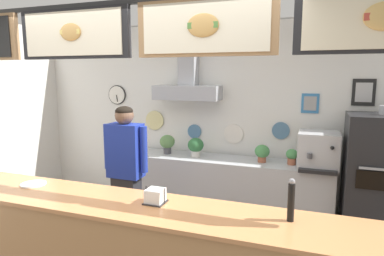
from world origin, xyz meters
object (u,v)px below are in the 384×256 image
object	(u,v)px
shop_worker	(126,174)
potted_oregano	(292,156)
potted_basil	(196,146)
espresso_machine	(318,150)
napkin_holder	(155,197)
potted_rosemary	(167,143)
pepper_grinder	(291,200)
potted_sage	(262,152)
condiment_plate	(33,184)
pizza_oven	(379,184)

from	to	relation	value
shop_worker	potted_oregano	size ratio (longest dim) A/B	8.44
potted_basil	potted_oregano	xyz separation A→B (m)	(1.27, 0.02, -0.04)
espresso_machine	napkin_holder	size ratio (longest dim) A/B	3.39
shop_worker	potted_rosemary	size ratio (longest dim) A/B	6.16
potted_oregano	napkin_holder	bearing A→B (deg)	-112.29
potted_oregano	pepper_grinder	world-z (taller)	pepper_grinder
shop_worker	napkin_holder	bearing A→B (deg)	131.05
potted_sage	napkin_holder	world-z (taller)	napkin_holder
condiment_plate	pepper_grinder	world-z (taller)	pepper_grinder
pepper_grinder	condiment_plate	bearing A→B (deg)	179.67
potted_basil	potted_sage	size ratio (longest dim) A/B	1.16
shop_worker	potted_oregano	world-z (taller)	shop_worker
shop_worker	pizza_oven	bearing A→B (deg)	-159.19
espresso_machine	potted_rosemary	world-z (taller)	espresso_machine
potted_oregano	potted_rosemary	xyz separation A→B (m)	(-1.70, 0.01, 0.05)
potted_basil	pepper_grinder	bearing A→B (deg)	-56.20
condiment_plate	pepper_grinder	bearing A→B (deg)	-0.33
espresso_machine	pepper_grinder	bearing A→B (deg)	-95.10
espresso_machine	potted_oregano	size ratio (longest dim) A/B	2.74
napkin_holder	shop_worker	bearing A→B (deg)	130.55
pizza_oven	shop_worker	size ratio (longest dim) A/B	1.00
potted_basil	potted_oregano	world-z (taller)	potted_basil
potted_sage	pizza_oven	bearing A→B (deg)	-5.77
potted_sage	potted_basil	bearing A→B (deg)	-178.68
espresso_machine	potted_sage	bearing A→B (deg)	176.76
pizza_oven	shop_worker	distance (m)	2.85
shop_worker	potted_oregano	bearing A→B (deg)	-146.09
pizza_oven	pepper_grinder	size ratio (longest dim) A/B	5.69
potted_sage	pepper_grinder	size ratio (longest dim) A/B	0.77
potted_sage	condiment_plate	xyz separation A→B (m)	(-1.70, -2.08, 0.03)
shop_worker	espresso_machine	world-z (taller)	shop_worker
pizza_oven	potted_basil	world-z (taller)	pizza_oven
espresso_machine	shop_worker	bearing A→B (deg)	-151.61
potted_rosemary	condiment_plate	distance (m)	2.12
potted_rosemary	potted_sage	bearing A→B (deg)	-0.53
potted_basil	condiment_plate	world-z (taller)	potted_basil
espresso_machine	potted_basil	world-z (taller)	espresso_machine
shop_worker	potted_rosemary	bearing A→B (deg)	-89.47
pizza_oven	potted_rosemary	size ratio (longest dim) A/B	6.17
pizza_oven	espresso_machine	distance (m)	0.74
napkin_holder	pepper_grinder	size ratio (longest dim) A/B	0.54
espresso_machine	pepper_grinder	world-z (taller)	pepper_grinder
espresso_machine	potted_oregano	xyz separation A→B (m)	(-0.31, 0.04, -0.10)
potted_rosemary	napkin_holder	xyz separation A→B (m)	(0.84, -2.12, 0.05)
shop_worker	potted_rosemary	xyz separation A→B (m)	(-0.00, 1.14, 0.13)
pepper_grinder	shop_worker	bearing A→B (deg)	152.03
potted_basil	condiment_plate	xyz separation A→B (m)	(-0.80, -2.06, 0.01)
espresso_machine	condiment_plate	bearing A→B (deg)	-139.28
espresso_machine	potted_oregano	bearing A→B (deg)	172.92
potted_basil	napkin_holder	distance (m)	2.12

